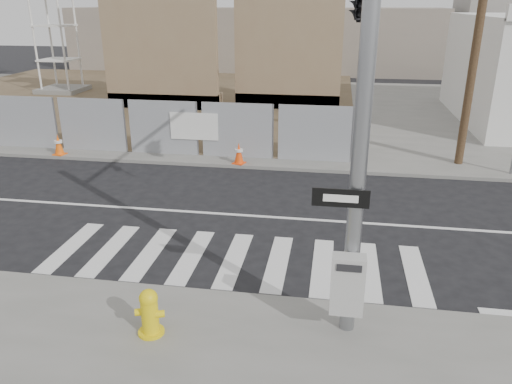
# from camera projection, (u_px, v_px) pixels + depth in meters

# --- Properties ---
(ground) EXTENTS (100.00, 100.00, 0.00)m
(ground) POSITION_uv_depth(u_px,v_px,m) (252.00, 216.00, 13.66)
(ground) COLOR black
(ground) RESTS_ON ground
(sidewalk_far) EXTENTS (50.00, 20.00, 0.12)m
(sidewalk_far) POSITION_uv_depth(u_px,v_px,m) (296.00, 110.00, 26.54)
(sidewalk_far) COLOR slate
(sidewalk_far) RESTS_ON ground
(signal_pole) EXTENTS (0.96, 5.87, 7.00)m
(signal_pole) POSITION_uv_depth(u_px,v_px,m) (361.00, 41.00, 9.69)
(signal_pole) COLOR gray
(signal_pole) RESTS_ON sidewalk_near
(chain_link_fence) EXTENTS (24.60, 0.04, 2.00)m
(chain_link_fence) POSITION_uv_depth(u_px,v_px,m) (20.00, 122.00, 19.36)
(chain_link_fence) COLOR gray
(chain_link_fence) RESTS_ON sidewalk_far
(concrete_wall_left) EXTENTS (6.00, 1.30, 8.00)m
(concrete_wall_left) POSITION_uv_depth(u_px,v_px,m) (160.00, 45.00, 25.55)
(concrete_wall_left) COLOR #7C644A
(concrete_wall_left) RESTS_ON sidewalk_far
(concrete_wall_right) EXTENTS (5.50, 1.30, 8.00)m
(concrete_wall_right) POSITION_uv_depth(u_px,v_px,m) (288.00, 45.00, 25.50)
(concrete_wall_right) COLOR #7C644A
(concrete_wall_right) RESTS_ON sidewalk_far
(utility_pole_right) EXTENTS (1.60, 0.28, 10.00)m
(utility_pole_right) POSITION_uv_depth(u_px,v_px,m) (481.00, 11.00, 15.89)
(utility_pole_right) COLOR #4E3924
(utility_pole_right) RESTS_ON sidewalk_far
(fire_hydrant) EXTENTS (0.58, 0.58, 0.86)m
(fire_hydrant) POSITION_uv_depth(u_px,v_px,m) (150.00, 312.00, 8.50)
(fire_hydrant) COLOR yellow
(fire_hydrant) RESTS_ON sidewalk_near
(traffic_cone_c) EXTENTS (0.47, 0.47, 0.78)m
(traffic_cone_c) POSITION_uv_depth(u_px,v_px,m) (59.00, 145.00, 18.57)
(traffic_cone_c) COLOR #FF5E0D
(traffic_cone_c) RESTS_ON sidewalk_far
(traffic_cone_d) EXTENTS (0.49, 0.49, 0.75)m
(traffic_cone_d) POSITION_uv_depth(u_px,v_px,m) (239.00, 153.00, 17.55)
(traffic_cone_d) COLOR #FF470D
(traffic_cone_d) RESTS_ON sidewalk_far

